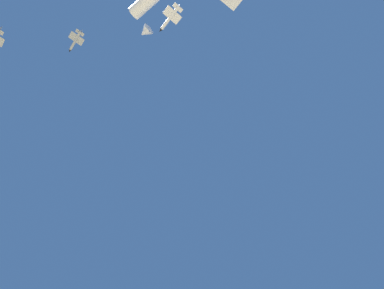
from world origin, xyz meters
TOP-DOWN VIEW (x-y plane):
  - chase_jet_left_wing at (36.63, 59.21)m, footprint 15.33×8.75m
  - chase_jet_right_wing at (-18.63, 37.81)m, footprint 15.32×8.66m

SIDE VIEW (x-z plane):
  - chase_jet_right_wing at x=-18.63m, z-range 148.30..152.30m
  - chase_jet_left_wing at x=36.63m, z-range 175.05..179.05m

